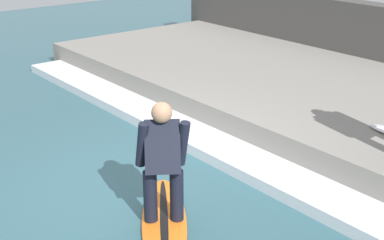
# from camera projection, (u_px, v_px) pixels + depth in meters

# --- Properties ---
(ground_plane) EXTENTS (28.00, 28.00, 0.00)m
(ground_plane) POSITION_uv_depth(u_px,v_px,m) (135.00, 187.00, 6.94)
(ground_plane) COLOR #335B66
(concrete_ledge) EXTENTS (4.40, 12.49, 0.49)m
(concrete_ledge) POSITION_uv_depth(u_px,v_px,m) (332.00, 103.00, 9.25)
(concrete_ledge) COLOR gray
(concrete_ledge) RESTS_ON ground_plane
(wave_foam_crest) EXTENTS (0.70, 11.87, 0.16)m
(wave_foam_crest) POSITION_uv_depth(u_px,v_px,m) (222.00, 150.00, 7.81)
(wave_foam_crest) COLOR silver
(wave_foam_crest) RESTS_ON ground_plane
(surfboard_riding) EXTENTS (1.60, 1.96, 0.07)m
(surfboard_riding) POSITION_uv_depth(u_px,v_px,m) (164.00, 221.00, 6.11)
(surfboard_riding) COLOR orange
(surfboard_riding) RESTS_ON ground_plane
(surfer_riding) EXTENTS (0.57, 0.59, 1.41)m
(surfer_riding) POSITION_uv_depth(u_px,v_px,m) (163.00, 157.00, 5.81)
(surfer_riding) COLOR black
(surfer_riding) RESTS_ON surfboard_riding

